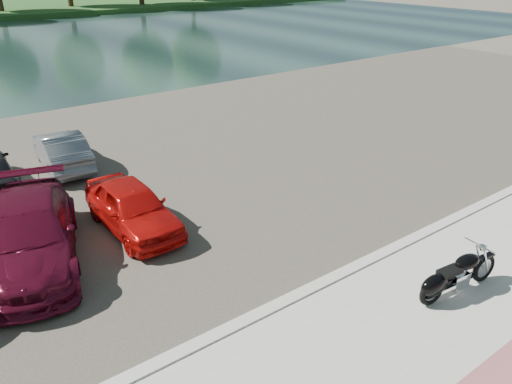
% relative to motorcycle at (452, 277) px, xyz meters
% --- Properties ---
extents(ground, '(200.00, 200.00, 0.00)m').
position_rel_motorcycle_xyz_m(ground, '(-0.77, -0.05, -0.56)').
color(ground, '#595447').
rests_on(ground, ground).
extents(promenade, '(60.00, 6.00, 0.10)m').
position_rel_motorcycle_xyz_m(promenade, '(-0.77, -1.05, -0.51)').
color(promenade, '#B6B5AC').
rests_on(promenade, ground).
extents(kerb, '(60.00, 0.30, 0.14)m').
position_rel_motorcycle_xyz_m(kerb, '(-0.77, 1.95, -0.49)').
color(kerb, '#B6B5AC').
rests_on(kerb, ground).
extents(parking_lot, '(60.00, 18.00, 0.04)m').
position_rel_motorcycle_xyz_m(parking_lot, '(-0.77, 10.95, -0.54)').
color(parking_lot, '#433C36').
rests_on(parking_lot, ground).
extents(motorcycle, '(2.33, 0.75, 1.05)m').
position_rel_motorcycle_xyz_m(motorcycle, '(0.00, 0.00, 0.00)').
color(motorcycle, black).
rests_on(motorcycle, promenade).
extents(car_3, '(3.51, 5.56, 1.50)m').
position_rel_motorcycle_xyz_m(car_3, '(-6.79, 6.85, 0.23)').
color(car_3, '#540C21').
rests_on(car_3, parking_lot).
extents(car_4, '(1.55, 3.80, 1.29)m').
position_rel_motorcycle_xyz_m(car_4, '(-4.17, 6.90, 0.12)').
color(car_4, red).
rests_on(car_4, parking_lot).
extents(car_9, '(1.65, 3.95, 1.27)m').
position_rel_motorcycle_xyz_m(car_9, '(-4.30, 12.45, 0.11)').
color(car_9, slate).
rests_on(car_9, parking_lot).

